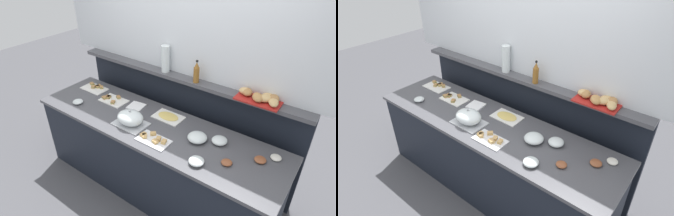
% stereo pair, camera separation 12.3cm
% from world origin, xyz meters
% --- Properties ---
extents(ground_plane, '(12.00, 12.00, 0.00)m').
position_xyz_m(ground_plane, '(0.00, 0.60, 0.00)').
color(ground_plane, '#4C4C51').
extents(buffet_counter, '(2.74, 0.76, 0.89)m').
position_xyz_m(buffet_counter, '(0.00, 0.00, 0.44)').
color(buffet_counter, black).
rests_on(buffet_counter, ground_plane).
extents(back_ledge_unit, '(2.75, 0.22, 1.24)m').
position_xyz_m(back_ledge_unit, '(0.00, 0.56, 0.65)').
color(back_ledge_unit, black).
rests_on(back_ledge_unit, ground_plane).
extents(upper_wall_panel, '(3.35, 0.08, 1.36)m').
position_xyz_m(upper_wall_panel, '(0.00, 0.58, 1.92)').
color(upper_wall_panel, silver).
rests_on(upper_wall_panel, back_ledge_unit).
extents(sandwich_platter_rear, '(0.31, 0.20, 0.04)m').
position_xyz_m(sandwich_platter_rear, '(-0.67, 0.11, 0.90)').
color(sandwich_platter_rear, white).
rests_on(sandwich_platter_rear, buffet_counter).
extents(sandwich_platter_front, '(0.32, 0.20, 0.04)m').
position_xyz_m(sandwich_platter_front, '(-1.06, 0.19, 0.90)').
color(sandwich_platter_front, white).
rests_on(sandwich_platter_front, buffet_counter).
extents(sandwich_platter_side, '(0.32, 0.19, 0.04)m').
position_xyz_m(sandwich_platter_side, '(0.17, -0.20, 0.90)').
color(sandwich_platter_side, silver).
rests_on(sandwich_platter_side, buffet_counter).
extents(cold_cuts_platter, '(0.31, 0.21, 0.02)m').
position_xyz_m(cold_cuts_platter, '(0.06, 0.20, 0.90)').
color(cold_cuts_platter, white).
rests_on(cold_cuts_platter, buffet_counter).
extents(serving_cloche, '(0.34, 0.24, 0.17)m').
position_xyz_m(serving_cloche, '(-0.18, -0.13, 0.96)').
color(serving_cloche, '#B7BABF').
rests_on(serving_cloche, buffet_counter).
extents(glass_bowl_large, '(0.13, 0.13, 0.05)m').
position_xyz_m(glass_bowl_large, '(0.66, -0.23, 0.91)').
color(glass_bowl_large, silver).
rests_on(glass_bowl_large, buffet_counter).
extents(glass_bowl_medium, '(0.12, 0.12, 0.05)m').
position_xyz_m(glass_bowl_medium, '(-0.94, -0.17, 0.91)').
color(glass_bowl_medium, silver).
rests_on(glass_bowl_medium, buffet_counter).
extents(glass_bowl_small, '(0.18, 0.18, 0.07)m').
position_xyz_m(glass_bowl_small, '(0.50, 0.04, 0.92)').
color(glass_bowl_small, silver).
rests_on(glass_bowl_small, buffet_counter).
extents(glass_bowl_extra, '(0.14, 0.14, 0.06)m').
position_xyz_m(glass_bowl_extra, '(0.69, 0.13, 0.91)').
color(glass_bowl_extra, silver).
rests_on(glass_bowl_extra, buffet_counter).
extents(condiment_bowl_teal, '(0.09, 0.09, 0.03)m').
position_xyz_m(condiment_bowl_teal, '(1.18, 0.22, 0.90)').
color(condiment_bowl_teal, silver).
rests_on(condiment_bowl_teal, buffet_counter).
extents(condiment_bowl_dark, '(0.09, 0.09, 0.03)m').
position_xyz_m(condiment_bowl_dark, '(0.86, -0.09, 0.90)').
color(condiment_bowl_dark, brown).
rests_on(condiment_bowl_dark, buffet_counter).
extents(condiment_bowl_cream, '(0.10, 0.10, 0.04)m').
position_xyz_m(condiment_bowl_cream, '(1.08, 0.11, 0.90)').
color(condiment_bowl_cream, brown).
rests_on(condiment_bowl_cream, buffet_counter).
extents(napkin_stack, '(0.19, 0.19, 0.02)m').
position_xyz_m(napkin_stack, '(-0.35, 0.16, 0.90)').
color(napkin_stack, white).
rests_on(napkin_stack, buffet_counter).
extents(vinegar_bottle_amber, '(0.06, 0.06, 0.24)m').
position_xyz_m(vinegar_bottle_amber, '(0.22, 0.45, 1.35)').
color(vinegar_bottle_amber, '#8E5B23').
rests_on(vinegar_bottle_amber, back_ledge_unit).
extents(bread_basket, '(0.41, 0.26, 0.08)m').
position_xyz_m(bread_basket, '(0.88, 0.47, 1.28)').
color(bread_basket, '#B2231E').
rests_on(bread_basket, back_ledge_unit).
extents(water_carafe, '(0.09, 0.09, 0.29)m').
position_xyz_m(water_carafe, '(-0.18, 0.48, 1.39)').
color(water_carafe, silver).
rests_on(water_carafe, back_ledge_unit).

